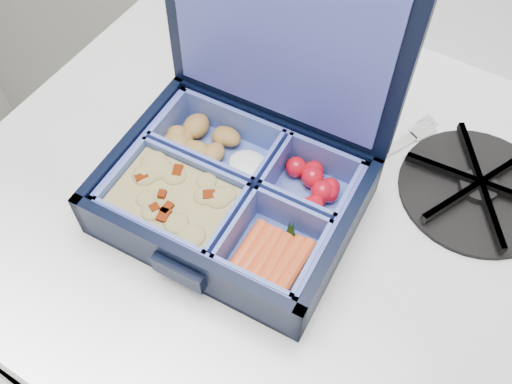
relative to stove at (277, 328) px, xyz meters
The scene contains 4 objects.
stove is the anchor object (origin of this frame).
bento_box 0.51m from the stove, 106.89° to the right, with size 0.24×0.19×0.06m, color black, non-canonical shape.
burner_grate 0.53m from the stove, 22.01° to the left, with size 0.16×0.16×0.02m, color black.
fork 0.49m from the stove, 35.38° to the left, with size 0.02×0.17×0.01m, color white, non-canonical shape.
Camera 1 is at (-0.40, 1.33, 1.45)m, focal length 40.00 mm.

